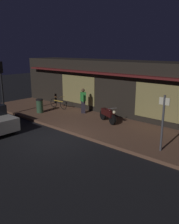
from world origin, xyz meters
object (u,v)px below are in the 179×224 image
(motorcycle, at_px, (108,114))
(traffic_light_pole, at_px, (1,80))
(sign_post, at_px, (163,120))
(bicycle_parked, at_px, (58,104))
(person_photographer, at_px, (83,100))
(trash_bin, at_px, (40,106))

(motorcycle, height_order, traffic_light_pole, traffic_light_pole)
(traffic_light_pole, bearing_deg, sign_post, 8.66)
(motorcycle, relative_size, traffic_light_pole, 0.45)
(bicycle_parked, bearing_deg, sign_post, -13.01)
(bicycle_parked, relative_size, person_photographer, 0.99)
(bicycle_parked, xyz_separation_m, trash_bin, (-0.06, -1.62, 0.11))
(bicycle_parked, height_order, traffic_light_pole, traffic_light_pole)
(sign_post, xyz_separation_m, traffic_light_pole, (-10.12, -1.54, 0.97))
(motorcycle, relative_size, sign_post, 0.67)
(motorcycle, distance_m, sign_post, 4.55)
(sign_post, distance_m, trash_bin, 9.00)
(traffic_light_pole, bearing_deg, bicycle_parked, 71.07)
(motorcycle, relative_size, person_photographer, 0.97)
(bicycle_parked, distance_m, sign_post, 9.18)
(motorcycle, xyz_separation_m, bicycle_parked, (-4.76, 0.33, -0.14))
(motorcycle, distance_m, trash_bin, 4.99)
(motorcycle, distance_m, bicycle_parked, 4.78)
(trash_bin, bearing_deg, sign_post, -2.75)
(sign_post, distance_m, traffic_light_pole, 10.28)
(person_photographer, xyz_separation_m, trash_bin, (-2.33, -1.84, -0.41))
(person_photographer, height_order, traffic_light_pole, traffic_light_pole)
(motorcycle, relative_size, trash_bin, 1.74)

